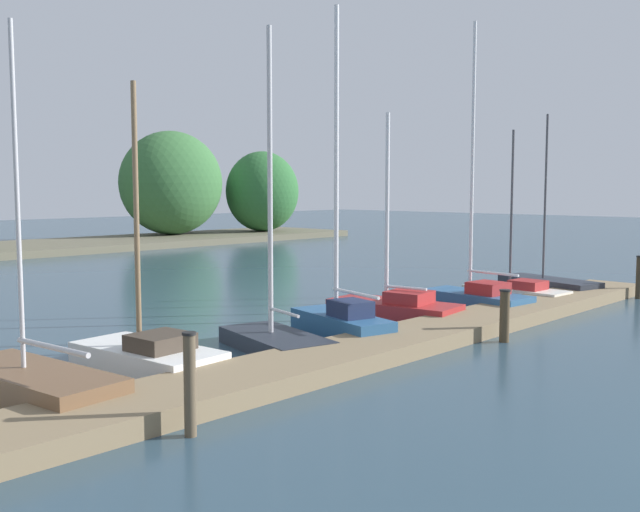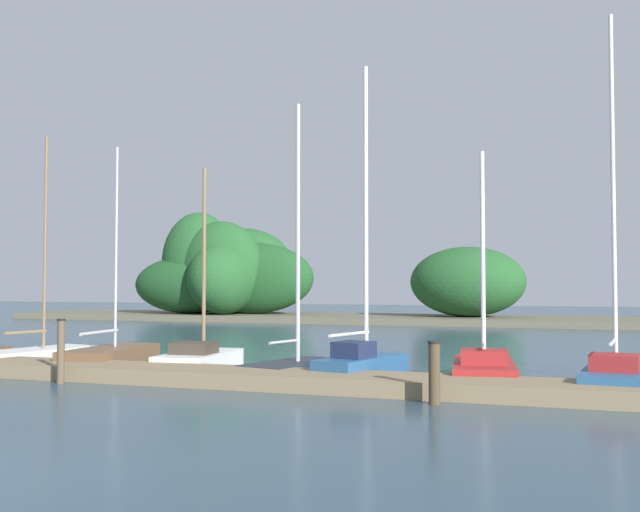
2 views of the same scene
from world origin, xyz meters
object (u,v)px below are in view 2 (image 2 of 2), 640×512
(sailboat_5, at_px, (296,362))
(sailboat_8, at_px, (616,373))
(sailboat_3, at_px, (113,356))
(sailboat_2, at_px, (41,354))
(sailboat_4, at_px, (201,357))
(sailboat_6, at_px, (363,360))
(mooring_piling_2, at_px, (434,372))
(mooring_piling_1, at_px, (61,351))
(sailboat_7, at_px, (484,368))

(sailboat_5, height_order, sailboat_8, sailboat_8)
(sailboat_3, relative_size, sailboat_8, 0.75)
(sailboat_2, relative_size, sailboat_4, 1.22)
(sailboat_6, bearing_deg, sailboat_2, 100.25)
(sailboat_5, relative_size, mooring_piling_2, 5.72)
(sailboat_3, bearing_deg, mooring_piling_2, -115.52)
(sailboat_3, xyz_separation_m, sailboat_4, (2.51, 0.45, 0.01))
(sailboat_3, xyz_separation_m, sailboat_5, (5.47, -0.01, 0.02))
(sailboat_2, distance_m, mooring_piling_2, 12.89)
(mooring_piling_1, height_order, mooring_piling_2, mooring_piling_1)
(mooring_piling_1, bearing_deg, sailboat_2, 135.25)
(mooring_piling_1, bearing_deg, mooring_piling_2, -0.43)
(sailboat_6, height_order, sailboat_8, sailboat_8)
(mooring_piling_1, distance_m, mooring_piling_2, 8.76)
(sailboat_2, xyz_separation_m, mooring_piling_2, (12.36, -3.63, 0.33))
(sailboat_5, bearing_deg, mooring_piling_1, 139.02)
(sailboat_4, relative_size, sailboat_6, 0.72)
(sailboat_8, height_order, mooring_piling_1, sailboat_8)
(sailboat_6, relative_size, sailboat_8, 0.93)
(sailboat_7, xyz_separation_m, mooring_piling_1, (-9.24, -3.56, 0.41))
(sailboat_2, relative_size, mooring_piling_1, 4.48)
(sailboat_6, bearing_deg, mooring_piling_2, -129.00)
(sailboat_5, distance_m, sailboat_8, 7.52)
(sailboat_8, xyz_separation_m, mooring_piling_1, (-12.10, -2.77, 0.34))
(sailboat_4, bearing_deg, sailboat_5, -104.13)
(sailboat_8, relative_size, mooring_piling_1, 5.45)
(sailboat_5, relative_size, sailboat_7, 1.26)
(sailboat_4, height_order, sailboat_8, sailboat_8)
(sailboat_3, bearing_deg, sailboat_6, -98.84)
(sailboat_2, distance_m, mooring_piling_1, 5.09)
(mooring_piling_2, bearing_deg, sailboat_2, 163.62)
(sailboat_8, distance_m, mooring_piling_1, 12.42)
(sailboat_6, bearing_deg, sailboat_3, 101.35)
(sailboat_4, relative_size, mooring_piling_1, 3.68)
(mooring_piling_2, bearing_deg, mooring_piling_1, 179.57)
(sailboat_2, xyz_separation_m, sailboat_5, (8.20, -0.32, 0.06))
(sailboat_2, bearing_deg, mooring_piling_2, -96.20)
(sailboat_2, distance_m, sailboat_4, 5.25)
(sailboat_6, height_order, sailboat_7, sailboat_6)
(sailboat_8, bearing_deg, sailboat_3, 92.94)
(sailboat_3, xyz_separation_m, sailboat_8, (12.97, -0.49, 0.10))
(sailboat_6, bearing_deg, sailboat_7, -63.95)
(sailboat_4, xyz_separation_m, mooring_piling_2, (7.12, -3.78, 0.28))
(sailboat_2, height_order, sailboat_8, sailboat_8)
(sailboat_5, xyz_separation_m, sailboat_7, (4.64, 0.32, 0.00))
(sailboat_7, height_order, mooring_piling_1, sailboat_7)
(sailboat_7, xyz_separation_m, sailboat_8, (2.86, -0.79, 0.07))
(sailboat_3, relative_size, sailboat_5, 0.89)
(sailboat_7, height_order, sailboat_8, sailboat_8)
(sailboat_2, height_order, sailboat_7, sailboat_2)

